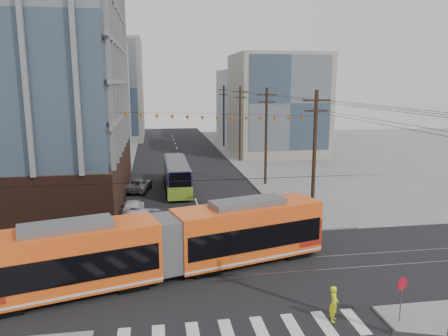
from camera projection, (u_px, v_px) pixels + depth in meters
The scene contains 14 objects.
ground at pixel (233, 301), 23.49m from camera, with size 160.00×160.00×0.00m, color slate.
bg_bldg_nw_near at pixel (70, 98), 69.46m from camera, with size 18.00×16.00×18.00m, color #8C99A5.
bg_bldg_ne_near at pixel (277, 104), 70.93m from camera, with size 14.00×14.00×16.00m, color gray.
bg_bldg_nw_far at pixel (103, 90), 89.11m from camera, with size 16.00×18.00×20.00m, color gray.
bg_bldg_ne_far at pixel (260, 104), 90.81m from camera, with size 16.00×16.00×14.00m, color #8C99A5.
utility_pole_far at pixel (224, 117), 77.99m from camera, with size 0.30×0.30×11.00m, color black.
streetcar at pixel (166, 245), 26.10m from camera, with size 20.83×2.93×4.01m, color #FF5B19, non-canonical shape.
city_bus at pixel (177, 175), 47.52m from camera, with size 2.47×11.41×3.23m, color #1F184E, non-canonical shape.
parked_car_silver at pixel (142, 218), 35.32m from camera, with size 1.66×4.77×1.57m, color #9799AB.
parked_car_white at pixel (133, 207), 38.69m from camera, with size 1.82×4.47×1.30m, color silver.
parked_car_grey at pixel (139, 185), 47.08m from camera, with size 2.30×4.98×1.38m, color #5B5B5C.
pedestrian at pixel (334, 304), 21.38m from camera, with size 0.66×0.43×1.81m, color #EDFF17.
stop_sign at pixel (401, 302), 21.04m from camera, with size 0.69×0.69×2.28m, color #B40B1D, non-canonical shape.
jersey_barrier at pixel (311, 223), 35.00m from camera, with size 1.00×4.43×0.89m, color gray.
Camera 1 is at (-3.91, -21.31, 11.58)m, focal length 35.00 mm.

